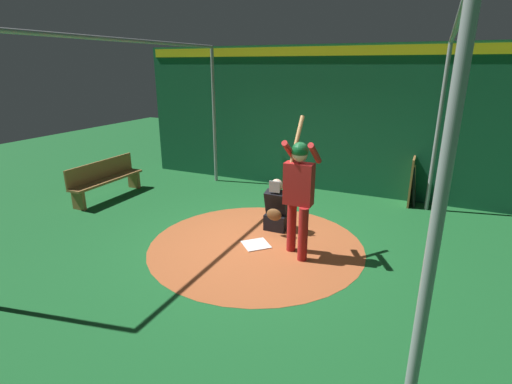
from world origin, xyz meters
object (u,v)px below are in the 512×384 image
object	(u,v)px
home_plate	(256,244)
bench	(105,178)
bat_rack	(412,182)
batter	(299,188)
catcher	(277,210)

from	to	relation	value
home_plate	bench	size ratio (longest dim) A/B	0.22
home_plate	bat_rack	size ratio (longest dim) A/B	0.40
batter	bench	bearing A→B (deg)	-99.96
catcher	bat_rack	distance (m)	3.33
home_plate	bench	world-z (taller)	bench
batter	bat_rack	size ratio (longest dim) A/B	2.06
batter	catcher	distance (m)	1.27
home_plate	bat_rack	bearing A→B (deg)	146.06
home_plate	batter	size ratio (longest dim) A/B	0.19
home_plate	catcher	size ratio (longest dim) A/B	0.43
home_plate	batter	distance (m)	1.33
catcher	bench	distance (m)	4.23
batter	bench	xyz separation A→B (m)	(-0.86, -4.89, -0.67)
home_plate	bat_rack	xyz separation A→B (m)	(-3.30, 2.22, 0.48)
batter	catcher	xyz separation A→B (m)	(-0.80, -0.66, -0.74)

